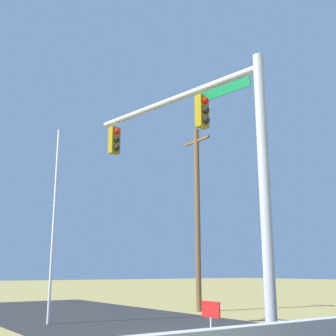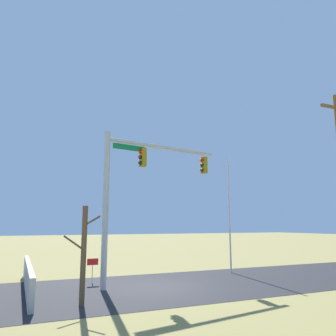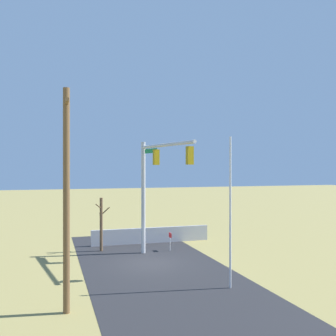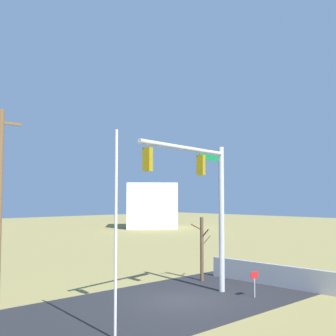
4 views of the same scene
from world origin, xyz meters
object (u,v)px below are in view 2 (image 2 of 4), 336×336
(open_sign, at_px, (93,265))
(signal_mast, at_px, (137,181))
(flagpole, at_px, (229,214))
(bare_tree, at_px, (83,253))

(open_sign, bearing_deg, signal_mast, 137.37)
(signal_mast, height_order, flagpole, signal_mast)
(bare_tree, xyz_separation_m, open_sign, (-1.28, -4.50, -0.97))
(signal_mast, distance_m, open_sign, 4.81)
(flagpole, height_order, open_sign, flagpole)
(signal_mast, relative_size, flagpole, 1.03)
(flagpole, height_order, bare_tree, flagpole)
(signal_mast, relative_size, bare_tree, 2.03)
(signal_mast, distance_m, bare_tree, 5.28)
(flagpole, distance_m, bare_tree, 11.05)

